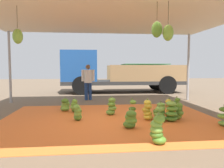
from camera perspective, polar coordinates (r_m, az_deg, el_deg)
ground_plane at (r=9.01m, az=-2.28°, el=-4.91°), size 40.00×40.00×0.00m
tarp_orange at (r=6.08m, az=-0.44°, el=-9.35°), size 6.03×4.71×0.01m
tent_canopy at (r=5.99m, az=-0.37°, el=18.32°), size 8.00×7.00×2.98m
banana_bunch_0 at (r=5.98m, az=12.41°, el=-7.84°), size 0.40×0.41×0.44m
banana_bunch_1 at (r=6.59m, az=-0.12°, el=-6.07°), size 0.41×0.39×0.57m
banana_bunch_2 at (r=6.06m, az=9.38°, el=-6.93°), size 0.34×0.36×0.59m
banana_bunch_3 at (r=5.97m, az=-9.08°, el=-7.55°), size 0.29×0.29×0.48m
banana_bunch_4 at (r=7.06m, az=-9.95°, el=-5.78°), size 0.33×0.33×0.47m
banana_bunch_5 at (r=5.20m, az=4.90°, el=-9.35°), size 0.38×0.41×0.47m
banana_bunch_6 at (r=6.19m, az=5.31°, el=-6.83°), size 0.33×0.33×0.58m
banana_bunch_7 at (r=7.36m, az=-12.26°, el=-5.45°), size 0.40×0.44×0.46m
banana_bunch_8 at (r=4.21m, az=11.96°, el=-11.91°), size 0.36×0.37×0.59m
banana_bunch_9 at (r=6.80m, az=12.73°, el=-6.48°), size 0.42×0.41×0.42m
banana_bunch_10 at (r=6.05m, az=27.62°, el=-7.79°), size 0.45×0.45×0.53m
banana_bunch_11 at (r=6.31m, az=17.25°, el=-6.98°), size 0.30×0.30×0.49m
banana_bunch_12 at (r=6.04m, az=15.47°, el=-7.14°), size 0.46×0.46×0.59m
banana_bunch_13 at (r=6.48m, az=14.88°, el=-6.36°), size 0.32×0.35×0.57m
banana_bunch_14 at (r=7.49m, az=16.73°, el=-5.29°), size 0.31×0.31×0.49m
cargo_truck_main at (r=12.67m, az=1.19°, el=3.08°), size 6.98×2.33×2.40m
worker_0 at (r=9.68m, az=-6.35°, el=1.23°), size 0.58×0.36×1.59m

